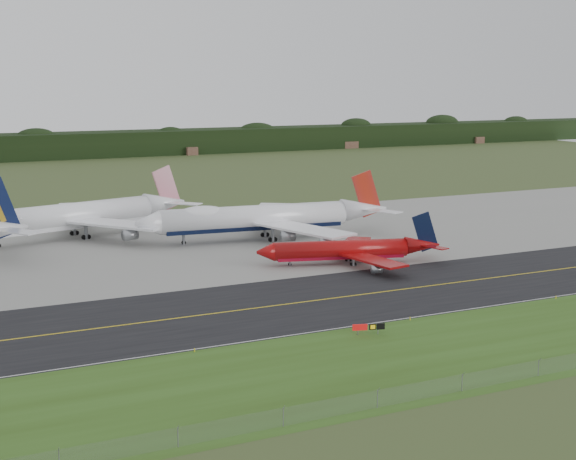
{
  "coord_description": "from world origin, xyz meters",
  "views": [
    {
      "loc": [
        -64.21,
        -123.08,
        37.55
      ],
      "look_at": [
        2.99,
        22.0,
        7.4
      ],
      "focal_mm": 50.0,
      "sensor_mm": 36.0,
      "label": 1
    }
  ],
  "objects_px": {
    "jet_red_737": "(351,250)",
    "jet_star_tail": "(78,216)",
    "taxiway_sign": "(369,327)",
    "jet_ba_747": "(263,217)"
  },
  "relations": [
    {
      "from": "jet_red_737",
      "to": "jet_star_tail",
      "type": "xyz_separation_m",
      "value": [
        -45.7,
        51.99,
        2.37
      ]
    },
    {
      "from": "jet_red_737",
      "to": "jet_star_tail",
      "type": "relative_size",
      "value": 0.65
    },
    {
      "from": "jet_red_737",
      "to": "taxiway_sign",
      "type": "relative_size",
      "value": 8.04
    },
    {
      "from": "jet_red_737",
      "to": "jet_star_tail",
      "type": "height_order",
      "value": "jet_star_tail"
    },
    {
      "from": "jet_red_737",
      "to": "jet_star_tail",
      "type": "distance_m",
      "value": 69.26
    },
    {
      "from": "taxiway_sign",
      "to": "jet_ba_747",
      "type": "bearing_deg",
      "value": 79.05
    },
    {
      "from": "jet_red_737",
      "to": "jet_ba_747",
      "type": "bearing_deg",
      "value": 101.72
    },
    {
      "from": "jet_star_tail",
      "to": "taxiway_sign",
      "type": "distance_m",
      "value": 97.56
    },
    {
      "from": "jet_ba_747",
      "to": "jet_red_737",
      "type": "relative_size",
      "value": 1.63
    },
    {
      "from": "jet_ba_747",
      "to": "jet_red_737",
      "type": "height_order",
      "value": "jet_ba_747"
    }
  ]
}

